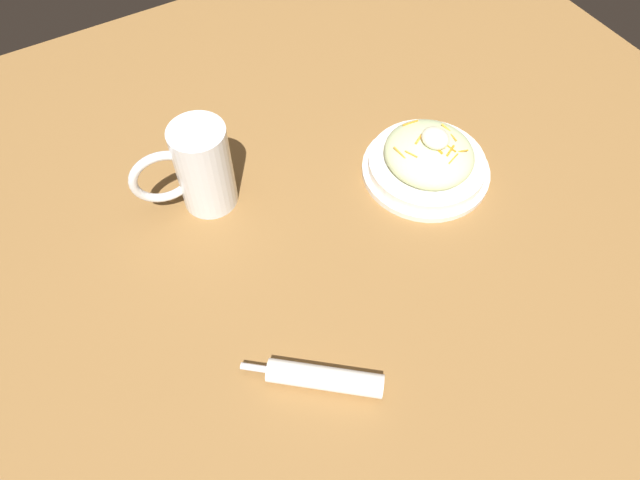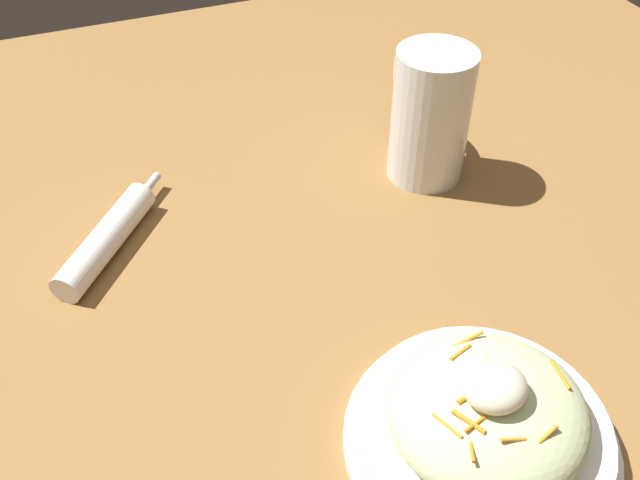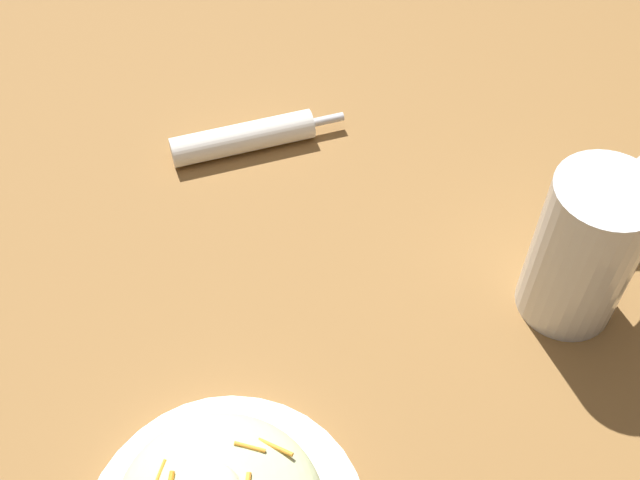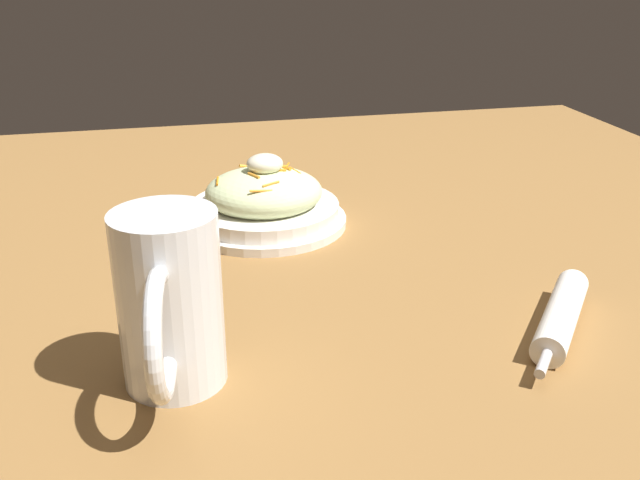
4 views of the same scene
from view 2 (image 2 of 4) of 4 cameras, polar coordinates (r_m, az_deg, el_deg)
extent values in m
plane|color=olive|center=(0.64, 2.51, -6.84)|extent=(1.43, 1.43, 0.00)
cylinder|color=white|center=(0.57, 12.98, -15.86)|extent=(0.21, 0.21, 0.01)
cylinder|color=white|center=(0.56, 13.21, -15.06)|extent=(0.19, 0.19, 0.02)
ellipsoid|color=beige|center=(0.54, 13.63, -13.63)|extent=(0.15, 0.14, 0.06)
cylinder|color=orange|center=(0.50, 15.64, -15.54)|extent=(0.02, 0.01, 0.01)
cylinder|color=orange|center=(0.54, 11.48, -9.03)|extent=(0.02, 0.01, 0.00)
cylinder|color=orange|center=(0.53, 14.57, -10.15)|extent=(0.01, 0.02, 0.00)
cylinder|color=orange|center=(0.55, 12.08, -8.01)|extent=(0.03, 0.01, 0.01)
cylinder|color=orange|center=(0.50, 12.12, -14.38)|extent=(0.02, 0.02, 0.01)
cylinder|color=orange|center=(0.50, 12.87, -14.40)|extent=(0.02, 0.01, 0.00)
cylinder|color=orange|center=(0.51, 12.39, -12.32)|extent=(0.02, 0.01, 0.01)
cylinder|color=orange|center=(0.50, 10.03, -14.96)|extent=(0.01, 0.03, 0.00)
cylinder|color=orange|center=(0.55, 19.20, -10.43)|extent=(0.01, 0.03, 0.00)
cylinder|color=orange|center=(0.51, 18.23, -14.96)|extent=(0.02, 0.01, 0.01)
cylinder|color=orange|center=(0.50, 12.37, -16.43)|extent=(0.01, 0.02, 0.01)
ellipsoid|color=#EFEACC|center=(0.51, 14.23, -11.70)|extent=(0.05, 0.04, 0.03)
cylinder|color=white|center=(0.78, 9.08, 10.04)|extent=(0.09, 0.09, 0.15)
cylinder|color=gold|center=(0.79, 8.83, 8.12)|extent=(0.08, 0.08, 0.09)
cylinder|color=white|center=(0.77, 9.22, 11.18)|extent=(0.08, 0.08, 0.01)
torus|color=white|center=(0.82, 7.54, 12.57)|extent=(0.03, 0.10, 0.10)
cylinder|color=white|center=(0.73, -17.22, 0.04)|extent=(0.12, 0.14, 0.03)
cylinder|color=silver|center=(0.79, -13.83, 4.43)|extent=(0.03, 0.03, 0.01)
camera|label=1|loc=(0.80, -64.47, 45.76)|focal=33.15mm
camera|label=3|loc=(0.41, 71.94, 34.70)|focal=43.75mm
camera|label=4|loc=(1.16, -4.79, 35.55)|focal=40.36mm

